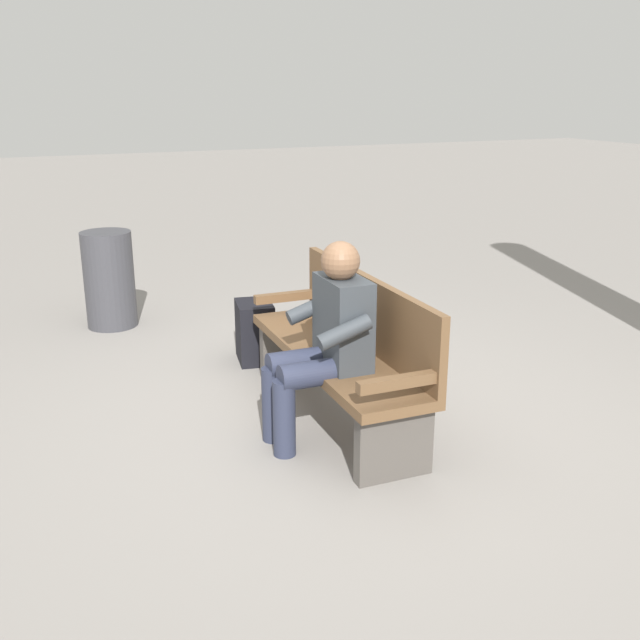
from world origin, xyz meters
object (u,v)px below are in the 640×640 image
(bench_near, at_px, (345,348))
(trash_bin, at_px, (109,280))
(backpack, at_px, (256,332))
(person_seated, at_px, (325,338))

(bench_near, relative_size, trash_bin, 2.20)
(backpack, xyz_separation_m, trash_bin, (1.32, 0.86, 0.19))
(bench_near, relative_size, person_seated, 1.54)
(trash_bin, bearing_deg, person_seated, -163.86)
(bench_near, height_order, trash_bin, bench_near)
(bench_near, distance_m, trash_bin, 2.69)
(bench_near, height_order, backpack, bench_near)
(bench_near, bearing_deg, trash_bin, 24.52)
(person_seated, bearing_deg, backpack, -0.72)
(backpack, bearing_deg, bench_near, -171.67)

